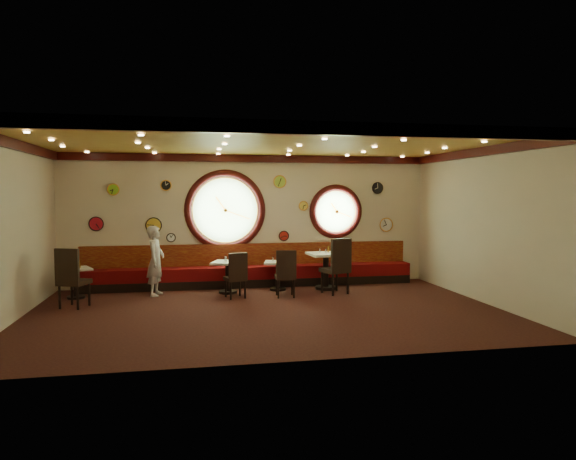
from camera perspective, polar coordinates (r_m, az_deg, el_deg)
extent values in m
cube|color=black|center=(9.96, -2.26, -9.00)|extent=(9.00, 6.00, 0.00)
cube|color=gold|center=(9.75, -2.31, 9.64)|extent=(9.00, 6.00, 0.02)
cube|color=beige|center=(12.70, -4.28, 1.10)|extent=(9.00, 0.02, 3.20)
cube|color=beige|center=(6.78, 1.45, -1.42)|extent=(9.00, 0.02, 3.20)
cube|color=beige|center=(10.10, -28.44, -0.12)|extent=(0.02, 6.00, 3.20)
cube|color=beige|center=(11.30, 20.91, 0.49)|extent=(0.02, 6.00, 3.20)
cube|color=#340A09|center=(12.66, -4.29, 7.93)|extent=(9.00, 0.10, 0.18)
cube|color=#340A09|center=(6.86, 1.38, 11.29)|extent=(9.00, 0.10, 0.18)
cube|color=#340A09|center=(10.10, -28.45, 8.46)|extent=(0.10, 6.00, 0.18)
cube|color=#340A09|center=(11.29, 20.88, 8.16)|extent=(0.10, 6.00, 0.18)
cube|color=black|center=(12.59, -4.10, -5.80)|extent=(8.00, 0.55, 0.20)
cube|color=#5B070B|center=(12.55, -4.11, -4.68)|extent=(8.00, 0.55, 0.30)
cube|color=#5F070C|center=(12.71, -4.23, -2.75)|extent=(8.00, 0.10, 0.55)
cylinder|color=#90CB79|center=(12.63, -6.99, 2.20)|extent=(1.66, 0.02, 1.66)
torus|color=#340A09|center=(12.61, -6.99, 2.20)|extent=(1.98, 0.18, 1.98)
torus|color=gold|center=(12.58, -6.98, 2.19)|extent=(1.61, 0.03, 1.61)
cylinder|color=#90CB79|center=(13.11, 5.32, 2.06)|extent=(1.10, 0.02, 1.10)
torus|color=#340A09|center=(13.10, 5.33, 2.06)|extent=(1.38, 0.18, 1.38)
torus|color=gold|center=(13.07, 5.37, 2.05)|extent=(1.09, 0.03, 1.09)
cylinder|color=#F3D851|center=(12.87, 1.72, 2.71)|extent=(0.22, 0.03, 0.22)
cylinder|color=red|center=(12.76, -20.54, 0.65)|extent=(0.32, 0.03, 0.32)
cylinder|color=silver|center=(13.53, 10.85, 0.58)|extent=(0.34, 0.03, 0.34)
cylinder|color=black|center=(12.57, -13.41, 4.85)|extent=(0.24, 0.03, 0.24)
cylinder|color=#8CD32A|center=(12.68, -18.84, 4.28)|extent=(0.26, 0.03, 0.26)
cylinder|color=red|center=(12.81, -0.47, -0.66)|extent=(0.24, 0.03, 0.24)
cylinder|color=yellow|center=(12.61, -14.70, 0.50)|extent=(0.36, 0.03, 0.36)
cylinder|color=#A2CB3F|center=(12.75, -0.92, 5.39)|extent=(0.30, 0.03, 0.30)
cylinder|color=white|center=(12.61, -12.86, -0.83)|extent=(0.20, 0.03, 0.20)
cylinder|color=black|center=(13.42, 9.91, 4.62)|extent=(0.28, 0.03, 0.28)
cylinder|color=black|center=(12.04, -22.48, -6.91)|extent=(0.38, 0.38, 0.05)
cylinder|color=black|center=(11.99, -22.52, -5.50)|extent=(0.10, 0.10, 0.60)
cube|color=white|center=(11.94, -22.56, -4.02)|extent=(0.79, 0.79, 0.04)
cylinder|color=black|center=(11.79, -6.69, -6.84)|extent=(0.41, 0.41, 0.06)
cylinder|color=black|center=(11.73, -6.70, -5.27)|extent=(0.11, 0.11, 0.66)
cube|color=white|center=(11.68, -6.71, -3.61)|extent=(0.83, 0.83, 0.05)
cylinder|color=black|center=(12.07, -1.13, -6.57)|extent=(0.38, 0.38, 0.05)
cylinder|color=black|center=(12.02, -1.13, -5.13)|extent=(0.10, 0.10, 0.61)
cube|color=white|center=(11.98, -1.14, -3.62)|extent=(0.73, 0.73, 0.04)
cylinder|color=black|center=(12.23, 4.21, -6.41)|extent=(0.49, 0.49, 0.07)
cylinder|color=black|center=(12.16, 4.22, -4.60)|extent=(0.13, 0.13, 0.78)
cube|color=white|center=(12.11, 4.23, -2.69)|extent=(0.85, 0.85, 0.06)
cube|color=black|center=(11.04, -22.66, -5.39)|extent=(0.65, 0.65, 0.09)
cube|color=black|center=(10.81, -23.35, -3.63)|extent=(0.49, 0.25, 0.65)
cube|color=black|center=(11.19, -5.88, -5.40)|extent=(0.51, 0.51, 0.07)
cube|color=black|center=(10.98, -5.56, -3.96)|extent=(0.42, 0.16, 0.54)
cube|color=black|center=(11.25, -0.30, -5.24)|extent=(0.46, 0.46, 0.08)
cube|color=black|center=(11.02, -0.19, -3.75)|extent=(0.44, 0.08, 0.57)
cube|color=black|center=(11.64, 5.24, -4.47)|extent=(0.68, 0.68, 0.09)
cube|color=black|center=(11.41, 5.94, -2.67)|extent=(0.52, 0.25, 0.69)
cylinder|color=silver|center=(11.99, -22.83, -3.67)|extent=(0.03, 0.03, 0.09)
cylinder|color=#BBBBC0|center=(11.75, -7.00, -3.18)|extent=(0.04, 0.04, 0.11)
cylinder|color=silver|center=(12.04, -1.68, -3.25)|extent=(0.03, 0.03, 0.10)
cylinder|color=silver|center=(12.18, 3.55, -2.28)|extent=(0.03, 0.03, 0.10)
cylinder|color=#BBBBC0|center=(11.93, -22.65, -3.68)|extent=(0.04, 0.04, 0.10)
cylinder|color=#BBBBBF|center=(11.68, -6.90, -3.22)|extent=(0.04, 0.04, 0.11)
cylinder|color=silver|center=(11.98, -1.13, -3.27)|extent=(0.04, 0.04, 0.10)
cylinder|color=silver|center=(12.02, 4.22, -2.36)|extent=(0.04, 0.04, 0.10)
cylinder|color=gold|center=(11.95, -22.16, -3.53)|extent=(0.05, 0.05, 0.15)
cylinder|color=orange|center=(11.73, -6.43, -3.02)|extent=(0.06, 0.06, 0.18)
cylinder|color=gold|center=(12.05, -0.71, -3.10)|extent=(0.05, 0.05, 0.15)
cylinder|color=gold|center=(12.22, 4.50, -2.15)|extent=(0.05, 0.05, 0.15)
imported|color=silver|center=(11.72, -14.48, -3.32)|extent=(0.49, 0.63, 1.55)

